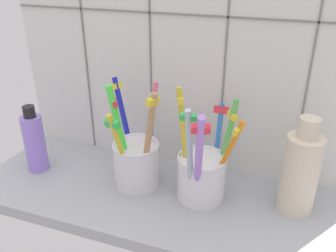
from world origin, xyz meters
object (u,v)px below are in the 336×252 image
toothbrush_cup_right (202,172)px  soap_bottle (36,140)px  ceramic_vase (300,172)px  toothbrush_cup_left (136,159)px

toothbrush_cup_right → soap_bottle: bearing=-177.6°
toothbrush_cup_right → ceramic_vase: 14.63cm
toothbrush_cup_left → toothbrush_cup_right: toothbrush_cup_right is taller
ceramic_vase → soap_bottle: ceramic_vase is taller
toothbrush_cup_right → toothbrush_cup_left: bearing=179.3°
toothbrush_cup_left → soap_bottle: bearing=-175.8°
toothbrush_cup_right → soap_bottle: (-30.22, -1.24, 0.73)cm
toothbrush_cup_left → ceramic_vase: (25.68, 1.98, 1.96)cm
toothbrush_cup_left → ceramic_vase: toothbrush_cup_left is taller
toothbrush_cup_left → ceramic_vase: bearing=4.4°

